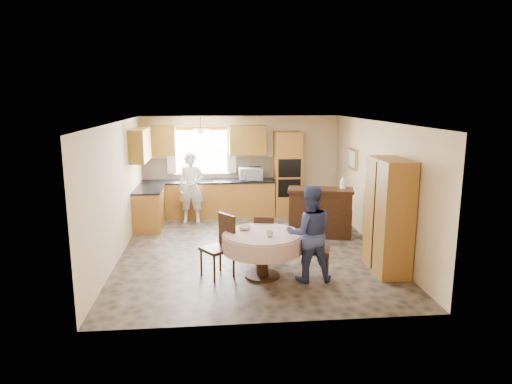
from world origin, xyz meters
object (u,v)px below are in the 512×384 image
at_px(chair_left, 221,243).
at_px(person_dining, 309,234).
at_px(dining_table, 262,243).
at_px(oven_tower, 287,174).
at_px(chair_right, 311,245).
at_px(person_sink, 191,188).
at_px(cupboard, 389,216).
at_px(chair_back, 264,237).
at_px(sideboard, 320,214).

bearing_deg(chair_left, person_dining, 42.98).
bearing_deg(dining_table, oven_tower, 75.06).
bearing_deg(chair_right, person_sink, 46.09).
bearing_deg(person_sink, chair_right, -56.75).
height_order(oven_tower, chair_left, oven_tower).
height_order(dining_table, person_dining, person_dining).
relative_size(cupboard, chair_back, 2.24).
xyz_separation_m(chair_left, chair_back, (0.78, 0.57, -0.10)).
height_order(chair_left, chair_back, chair_left).
distance_m(dining_table, chair_right, 0.80).
distance_m(cupboard, chair_back, 2.20).
relative_size(cupboard, dining_table, 1.47).
relative_size(sideboard, person_dining, 0.87).
relative_size(oven_tower, chair_left, 2.03).
xyz_separation_m(oven_tower, person_dining, (-0.35, -4.29, -0.27)).
xyz_separation_m(dining_table, chair_right, (0.80, -0.10, -0.02)).
distance_m(sideboard, cupboard, 2.26).
bearing_deg(dining_table, sideboard, 55.62).
height_order(oven_tower, person_dining, oven_tower).
bearing_deg(cupboard, chair_back, 163.04).
xyz_separation_m(oven_tower, cupboard, (1.07, -4.01, -0.08)).
xyz_separation_m(cupboard, chair_back, (-2.05, 0.62, -0.50)).
relative_size(sideboard, chair_back, 1.58).
xyz_separation_m(dining_table, chair_back, (0.11, 0.69, -0.11)).
bearing_deg(chair_back, person_sink, -53.95).
distance_m(chair_right, person_sink, 4.24).
height_order(oven_tower, cupboard, oven_tower).
height_order(cupboard, person_dining, cupboard).
height_order(sideboard, cupboard, cupboard).
bearing_deg(sideboard, chair_right, -93.94).
distance_m(chair_left, chair_back, 0.98).
distance_m(sideboard, chair_back, 2.02).
bearing_deg(chair_right, sideboard, -0.52).
bearing_deg(chair_back, chair_left, 46.18).
bearing_deg(chair_right, chair_left, 97.99).
height_order(oven_tower, chair_right, oven_tower).
bearing_deg(cupboard, dining_table, -178.25).
xyz_separation_m(chair_left, chair_right, (1.47, -0.22, -0.01)).
distance_m(dining_table, person_dining, 0.79).
height_order(cupboard, person_sink, cupboard).
relative_size(oven_tower, cupboard, 1.09).
bearing_deg(chair_left, chair_right, 47.59).
bearing_deg(cupboard, oven_tower, 104.93).
bearing_deg(chair_left, person_sink, 156.24).
relative_size(person_sink, person_dining, 1.06).
distance_m(dining_table, person_sink, 3.82).
height_order(dining_table, chair_left, chair_left).
bearing_deg(oven_tower, chair_back, -106.12).
bearing_deg(oven_tower, person_dining, -94.67).
bearing_deg(dining_table, chair_back, 81.02).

